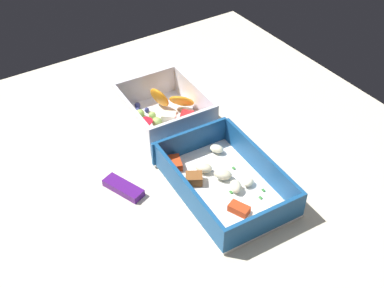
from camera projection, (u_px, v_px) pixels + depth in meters
The scene contains 4 objects.
table_surface at pixel (186, 153), 87.18cm from camera, with size 80.00×80.00×2.00cm, color beige.
pasta_container at pixel (224, 183), 77.95cm from camera, with size 22.34×15.51×5.11cm.
fruit_bowl at pixel (164, 111), 91.51cm from camera, with size 16.61×14.42×6.04cm.
candy_bar at pixel (123, 188), 78.40cm from camera, with size 7.00×2.40×1.20cm, color #51197A.
Camera 1 is at (-55.58, 34.64, 58.58)cm, focal length 46.09 mm.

